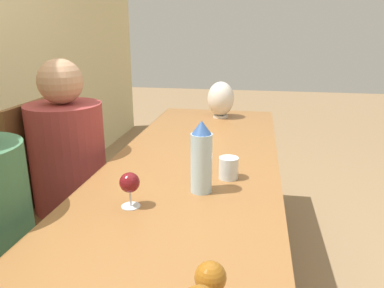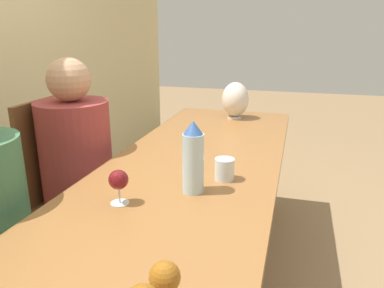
% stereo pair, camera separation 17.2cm
% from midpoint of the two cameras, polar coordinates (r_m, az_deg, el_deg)
% --- Properties ---
extents(dining_table, '(2.75, 0.80, 0.74)m').
position_cam_midpoint_polar(dining_table, '(1.64, 1.49, -7.34)').
color(dining_table, '#936033').
rests_on(dining_table, ground_plane).
extents(water_bottle, '(0.08, 0.08, 0.29)m').
position_cam_midpoint_polar(water_bottle, '(1.43, 3.64, -2.22)').
color(water_bottle, silver).
rests_on(water_bottle, dining_table).
extents(water_tumbler, '(0.08, 0.08, 0.09)m').
position_cam_midpoint_polar(water_tumbler, '(1.58, 8.10, -3.89)').
color(water_tumbler, silver).
rests_on(water_tumbler, dining_table).
extents(vase, '(0.19, 0.19, 0.25)m').
position_cam_midpoint_polar(vase, '(2.65, 8.48, 6.68)').
color(vase, silver).
rests_on(vase, dining_table).
extents(wine_glass_1, '(0.07, 0.07, 0.13)m').
position_cam_midpoint_polar(wine_glass_1, '(0.87, 1.86, -19.94)').
color(wine_glass_1, silver).
rests_on(wine_glass_1, dining_table).
extents(wine_glass_4, '(0.07, 0.07, 0.13)m').
position_cam_midpoint_polar(wine_glass_4, '(1.36, -7.58, -5.62)').
color(wine_glass_4, silver).
rests_on(wine_glass_4, dining_table).
extents(chair_far, '(0.44, 0.44, 0.99)m').
position_cam_midpoint_polar(chair_far, '(2.16, -16.40, -6.36)').
color(chair_far, brown).
rests_on(chair_far, ground_plane).
extents(person_far, '(0.37, 0.37, 1.22)m').
position_cam_midpoint_polar(person_far, '(2.06, -14.48, -3.43)').
color(person_far, '#2D2D38').
rests_on(person_far, ground_plane).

